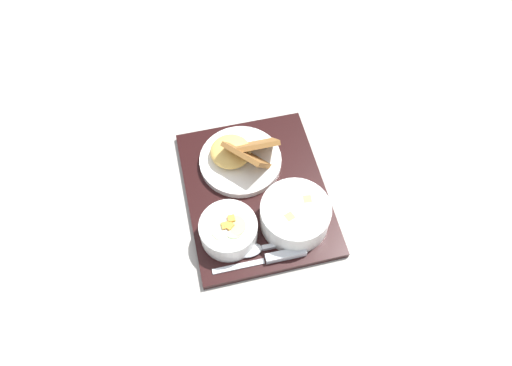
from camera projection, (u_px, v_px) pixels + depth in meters
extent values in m
plane|color=#ADA89E|center=(256.00, 194.00, 0.99)|extent=(4.00, 4.00, 0.00)
cube|color=black|center=(256.00, 192.00, 0.99)|extent=(0.41, 0.34, 0.02)
cylinder|color=white|center=(229.00, 231.00, 0.90)|extent=(0.11, 0.11, 0.05)
torus|color=white|center=(228.00, 226.00, 0.88)|extent=(0.12, 0.12, 0.01)
cylinder|color=#A8D184|center=(221.00, 232.00, 0.88)|extent=(0.05, 0.05, 0.01)
cylinder|color=#A8D184|center=(224.00, 229.00, 0.88)|extent=(0.05, 0.05, 0.01)
cylinder|color=#A8D184|center=(234.00, 226.00, 0.88)|extent=(0.05, 0.05, 0.01)
cylinder|color=#A8D184|center=(234.00, 232.00, 0.88)|extent=(0.05, 0.05, 0.01)
cube|color=orange|center=(231.00, 219.00, 0.89)|extent=(0.02, 0.02, 0.01)
cube|color=orange|center=(229.00, 226.00, 0.88)|extent=(0.02, 0.02, 0.01)
cube|color=orange|center=(225.00, 226.00, 0.88)|extent=(0.02, 0.02, 0.01)
cylinder|color=white|center=(295.00, 215.00, 0.91)|extent=(0.14, 0.14, 0.06)
torus|color=white|center=(296.00, 209.00, 0.89)|extent=(0.14, 0.14, 0.01)
cylinder|color=#B29342|center=(295.00, 213.00, 0.91)|extent=(0.12, 0.12, 0.04)
cube|color=#D1B75B|center=(289.00, 218.00, 0.88)|extent=(0.02, 0.02, 0.01)
cube|color=#D1B75B|center=(307.00, 200.00, 0.90)|extent=(0.02, 0.02, 0.01)
cylinder|color=white|center=(241.00, 161.00, 1.01)|extent=(0.18, 0.18, 0.02)
ellipsoid|color=#EAB756|center=(231.00, 151.00, 0.99)|extent=(0.11, 0.11, 0.03)
cube|color=#93602D|center=(248.00, 156.00, 0.98)|extent=(0.11, 0.11, 0.08)
cube|color=#93602D|center=(255.00, 145.00, 0.99)|extent=(0.08, 0.10, 0.08)
cube|color=silver|center=(238.00, 266.00, 0.89)|extent=(0.03, 0.10, 0.00)
cube|color=silver|center=(284.00, 255.00, 0.89)|extent=(0.03, 0.08, 0.02)
ellipsoid|color=silver|center=(248.00, 250.00, 0.90)|extent=(0.04, 0.06, 0.01)
cube|color=silver|center=(287.00, 243.00, 0.91)|extent=(0.03, 0.10, 0.01)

